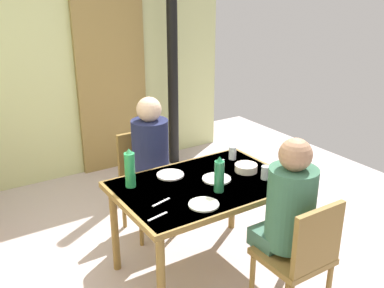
% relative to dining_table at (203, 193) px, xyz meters
% --- Properties ---
extents(wall_back, '(4.03, 0.10, 2.82)m').
position_rel_dining_table_xyz_m(wall_back, '(-0.33, 2.27, 0.76)').
color(wall_back, '#C4CB8B').
rests_on(wall_back, ground_plane).
extents(door_wooden, '(0.80, 0.05, 2.00)m').
position_rel_dining_table_xyz_m(door_wooden, '(0.25, 2.19, 0.36)').
color(door_wooden, olive).
rests_on(door_wooden, ground_plane).
extents(stove_pipe_column, '(0.12, 0.12, 2.82)m').
position_rel_dining_table_xyz_m(stove_pipe_column, '(0.88, 1.92, 0.76)').
color(stove_pipe_column, black).
rests_on(stove_pipe_column, ground_plane).
extents(dining_table, '(1.24, 0.85, 0.72)m').
position_rel_dining_table_xyz_m(dining_table, '(0.00, 0.00, 0.00)').
color(dining_table, olive).
rests_on(dining_table, ground_plane).
extents(chair_near_diner, '(0.40, 0.40, 0.87)m').
position_rel_dining_table_xyz_m(chair_near_diner, '(0.20, -0.78, -0.15)').
color(chair_near_diner, olive).
rests_on(chair_near_diner, ground_plane).
extents(chair_far_diner, '(0.40, 0.40, 0.87)m').
position_rel_dining_table_xyz_m(chair_far_diner, '(-0.08, 0.78, -0.15)').
color(chair_far_diner, olive).
rests_on(chair_far_diner, ground_plane).
extents(person_near_diner, '(0.30, 0.37, 0.77)m').
position_rel_dining_table_xyz_m(person_near_diner, '(0.20, -0.64, 0.14)').
color(person_near_diner, '#3D6754').
rests_on(person_near_diner, ground_plane).
extents(person_far_diner, '(0.30, 0.37, 0.77)m').
position_rel_dining_table_xyz_m(person_far_diner, '(-0.08, 0.64, 0.14)').
color(person_far_diner, navy).
rests_on(person_far_diner, ground_plane).
extents(water_bottle_green_near, '(0.07, 0.07, 0.26)m').
position_rel_dining_table_xyz_m(water_bottle_green_near, '(0.02, -0.16, 0.20)').
color(water_bottle_green_near, '#287B4C').
rests_on(water_bottle_green_near, dining_table).
extents(water_bottle_green_far, '(0.07, 0.07, 0.28)m').
position_rel_dining_table_xyz_m(water_bottle_green_far, '(-0.46, 0.23, 0.21)').
color(water_bottle_green_far, '#2CA559').
rests_on(water_bottle_green_far, dining_table).
extents(serving_bowl_center, '(0.17, 0.17, 0.05)m').
position_rel_dining_table_xyz_m(serving_bowl_center, '(0.39, -0.00, 0.11)').
color(serving_bowl_center, '#F3DCC9').
rests_on(serving_bowl_center, dining_table).
extents(dinner_plate_near_left, '(0.20, 0.20, 0.01)m').
position_rel_dining_table_xyz_m(dinner_plate_near_left, '(-0.18, -0.27, 0.08)').
color(dinner_plate_near_left, white).
rests_on(dinner_plate_near_left, dining_table).
extents(dinner_plate_near_right, '(0.21, 0.21, 0.01)m').
position_rel_dining_table_xyz_m(dinner_plate_near_right, '(0.11, -0.00, 0.08)').
color(dinner_plate_near_right, white).
rests_on(dinner_plate_near_right, dining_table).
extents(dinner_plate_far_center, '(0.20, 0.20, 0.01)m').
position_rel_dining_table_xyz_m(dinner_plate_far_center, '(-0.13, 0.24, 0.08)').
color(dinner_plate_far_center, white).
rests_on(dinner_plate_far_center, dining_table).
extents(drinking_glass_by_near_diner, '(0.06, 0.06, 0.10)m').
position_rel_dining_table_xyz_m(drinking_glass_by_near_diner, '(0.42, -0.18, 0.13)').
color(drinking_glass_by_near_diner, silver).
rests_on(drinking_glass_by_near_diner, dining_table).
extents(drinking_glass_by_far_diner, '(0.06, 0.06, 0.11)m').
position_rel_dining_table_xyz_m(drinking_glass_by_far_diner, '(0.45, 0.24, 0.13)').
color(drinking_glass_by_far_diner, silver).
rests_on(drinking_glass_by_far_diner, dining_table).
extents(cutlery_knife_near, '(0.15, 0.05, 0.00)m').
position_rel_dining_table_xyz_m(cutlery_knife_near, '(-0.50, -0.24, 0.08)').
color(cutlery_knife_near, silver).
rests_on(cutlery_knife_near, dining_table).
extents(cutlery_fork_near, '(0.13, 0.10, 0.00)m').
position_rel_dining_table_xyz_m(cutlery_fork_near, '(0.32, 0.23, 0.08)').
color(cutlery_fork_near, silver).
rests_on(cutlery_fork_near, dining_table).
extents(cutlery_knife_far, '(0.15, 0.06, 0.00)m').
position_rel_dining_table_xyz_m(cutlery_knife_far, '(-0.39, -0.09, 0.08)').
color(cutlery_knife_far, silver).
rests_on(cutlery_knife_far, dining_table).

